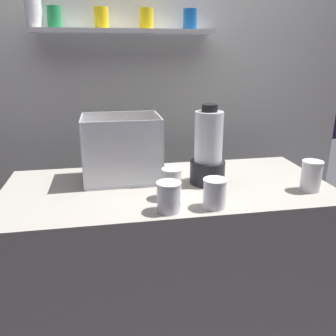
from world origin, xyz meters
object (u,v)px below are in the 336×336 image
object	(u,v)px
blender_pitcher	(208,151)
juice_cup_carrot_left	(172,185)
juice_cup_carrot_far_left	(169,199)
juice_cup_beet_right	(311,177)
carrot_display_bin	(122,159)
juice_cup_pomegranate_middle	(215,195)

from	to	relation	value
blender_pitcher	juice_cup_carrot_left	size ratio (longest dim) A/B	2.84
juice_cup_carrot_far_left	juice_cup_beet_right	bearing A→B (deg)	8.79
blender_pitcher	carrot_display_bin	bearing A→B (deg)	162.66
juice_cup_pomegranate_middle	juice_cup_beet_right	distance (m)	0.45
juice_cup_carrot_left	juice_cup_pomegranate_middle	bearing A→B (deg)	-39.54
juice_cup_pomegranate_middle	juice_cup_beet_right	bearing A→B (deg)	11.71
carrot_display_bin	juice_cup_beet_right	bearing A→B (deg)	-20.05
blender_pitcher	juice_cup_beet_right	distance (m)	0.44
carrot_display_bin	juice_cup_pomegranate_middle	bearing A→B (deg)	-49.46
carrot_display_bin	juice_cup_carrot_left	distance (m)	0.31
juice_cup_carrot_left	juice_cup_beet_right	bearing A→B (deg)	-2.28
juice_cup_carrot_left	carrot_display_bin	bearing A→B (deg)	124.75
carrot_display_bin	juice_cup_carrot_far_left	bearing A→B (deg)	-68.92
blender_pitcher	juice_cup_carrot_left	world-z (taller)	blender_pitcher
juice_cup_carrot_left	juice_cup_carrot_far_left	bearing A→B (deg)	-105.40
juice_cup_carrot_far_left	blender_pitcher	bearing A→B (deg)	49.78
blender_pitcher	juice_cup_beet_right	world-z (taller)	blender_pitcher
juice_cup_carrot_far_left	juice_cup_beet_right	world-z (taller)	juice_cup_beet_right
juice_cup_beet_right	juice_cup_carrot_far_left	bearing A→B (deg)	-171.21
juice_cup_pomegranate_middle	juice_cup_beet_right	xyz separation A→B (m)	(0.44, 0.09, 0.01)
juice_cup_pomegranate_middle	juice_cup_beet_right	world-z (taller)	juice_cup_beet_right
juice_cup_beet_right	carrot_display_bin	bearing A→B (deg)	159.95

